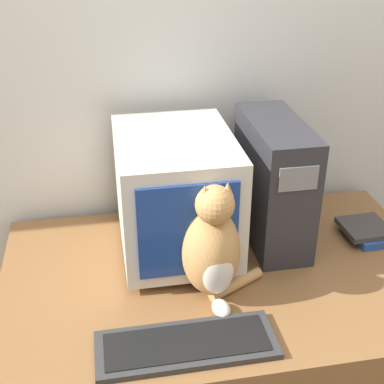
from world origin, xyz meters
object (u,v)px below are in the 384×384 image
(crt_monitor, at_px, (176,194))
(cat, at_px, (212,248))
(book_stack, at_px, (365,230))
(pen, at_px, (155,328))
(keyboard, at_px, (186,345))
(computer_tower, at_px, (273,182))

(crt_monitor, distance_m, cat, 0.27)
(book_stack, xyz_separation_m, pen, (-0.79, -0.34, -0.02))
(cat, bearing_deg, pen, -149.05)
(cat, bearing_deg, keyboard, -122.30)
(computer_tower, xyz_separation_m, keyboard, (-0.39, -0.49, -0.21))
(computer_tower, distance_m, cat, 0.39)
(book_stack, bearing_deg, pen, -156.79)
(book_stack, bearing_deg, computer_tower, 168.75)
(computer_tower, distance_m, pen, 0.65)
(cat, distance_m, pen, 0.28)
(keyboard, relative_size, book_stack, 2.39)
(computer_tower, height_order, book_stack, computer_tower)
(computer_tower, bearing_deg, cat, -135.15)
(keyboard, height_order, pen, keyboard)
(computer_tower, height_order, pen, computer_tower)
(crt_monitor, distance_m, pen, 0.46)
(crt_monitor, distance_m, book_stack, 0.70)
(computer_tower, distance_m, keyboard, 0.66)
(crt_monitor, height_order, keyboard, crt_monitor)
(crt_monitor, bearing_deg, book_stack, -4.02)
(keyboard, xyz_separation_m, book_stack, (0.72, 0.43, 0.01))
(crt_monitor, height_order, computer_tower, computer_tower)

